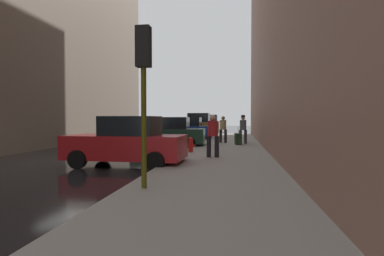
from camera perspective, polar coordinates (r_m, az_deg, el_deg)
name	(u,v)px	position (r m, az deg, el deg)	size (l,w,h in m)	color
ground_plane	(76,160)	(13.28, -21.27, -5.70)	(120.00, 120.00, 0.00)	black
sidewalk	(222,161)	(11.55, 5.70, -6.32)	(4.00, 40.00, 0.15)	gray
parked_red_hatchback	(127,142)	(11.05, -12.25, -2.68)	(4.24, 2.14, 1.79)	#B2191E
parked_dark_green_sedan	(170,133)	(17.68, -4.29, -0.98)	(4.27, 2.18, 1.79)	#193828
parked_blue_sedan	(187,129)	(23.74, -0.99, -0.26)	(4.21, 2.07, 1.79)	navy
parked_bronze_suv	(197,125)	(30.10, 1.02, 0.53)	(4.66, 2.18, 2.25)	brown
parked_gray_coupe	(204,126)	(36.49, 2.33, 0.46)	(4.23, 2.12, 1.79)	slate
parked_white_van	(209,123)	(42.71, 3.23, 0.90)	(4.60, 2.07, 2.25)	silver
fire_hydrant	(191,145)	(13.89, -0.25, -3.18)	(0.42, 0.22, 0.70)	red
traffic_light	(144,71)	(6.85, -9.19, 10.61)	(0.32, 0.32, 3.60)	#514C0F
pedestrian_with_beanie	(243,128)	(18.79, 9.70, 0.04)	(0.53, 0.47, 1.78)	#333338
pedestrian_in_red_jacket	(213,134)	(12.05, 3.99, -1.06)	(0.50, 0.40, 1.71)	black
pedestrian_in_tan_coat	(223,128)	(19.40, 5.95, 0.02)	(0.52, 0.46, 1.71)	black
rolling_suitcase	(238,139)	(18.02, 8.78, -2.08)	(0.45, 0.61, 1.04)	black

